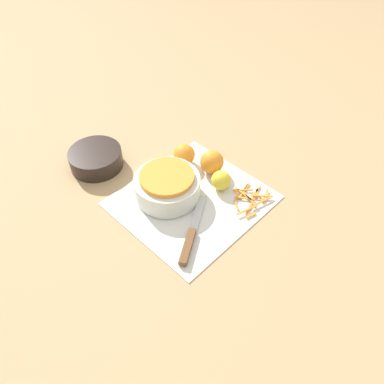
{
  "coord_description": "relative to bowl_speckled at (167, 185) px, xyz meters",
  "views": [
    {
      "loc": [
        -0.52,
        -0.51,
        0.8
      ],
      "look_at": [
        0.0,
        0.0,
        0.04
      ],
      "focal_mm": 35.0,
      "sensor_mm": 36.0,
      "label": 1
    }
  ],
  "objects": [
    {
      "name": "knife",
      "position": [
        -0.07,
        -0.16,
        -0.03
      ],
      "size": [
        0.22,
        0.14,
        0.02
      ],
      "rotation": [
        0.0,
        0.0,
        0.54
      ],
      "color": "brown",
      "rests_on": "cutting_board"
    },
    {
      "name": "bowl_speckled",
      "position": [
        0.0,
        0.0,
        0.0
      ],
      "size": [
        0.19,
        0.19,
        0.08
      ],
      "color": "silver",
      "rests_on": "cutting_board"
    },
    {
      "name": "ground_plane",
      "position": [
        0.04,
        -0.06,
        -0.04
      ],
      "size": [
        4.0,
        4.0,
        0.0
      ],
      "primitive_type": "plane",
      "color": "tan"
    },
    {
      "name": "peel_pile",
      "position": [
        0.15,
        -0.18,
        -0.03
      ],
      "size": [
        0.14,
        0.1,
        0.01
      ],
      "color": "orange",
      "rests_on": "cutting_board"
    },
    {
      "name": "cutting_board",
      "position": [
        0.04,
        -0.06,
        -0.04
      ],
      "size": [
        0.4,
        0.37,
        0.01
      ],
      "color": "silver",
      "rests_on": "ground_plane"
    },
    {
      "name": "orange_left",
      "position": [
        0.13,
        0.06,
        -0.0
      ],
      "size": [
        0.07,
        0.07,
        0.07
      ],
      "color": "orange",
      "rests_on": "cutting_board"
    },
    {
      "name": "lemon",
      "position": [
        0.13,
        -0.09,
        -0.01
      ],
      "size": [
        0.06,
        0.06,
        0.06
      ],
      "color": "yellow",
      "rests_on": "cutting_board"
    },
    {
      "name": "orange_right",
      "position": [
        0.16,
        -0.02,
        -0.0
      ],
      "size": [
        0.07,
        0.07,
        0.07
      ],
      "color": "orange",
      "rests_on": "cutting_board"
    },
    {
      "name": "bowl_dark",
      "position": [
        -0.07,
        0.26,
        -0.02
      ],
      "size": [
        0.16,
        0.16,
        0.06
      ],
      "color": "black",
      "rests_on": "ground_plane"
    }
  ]
}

